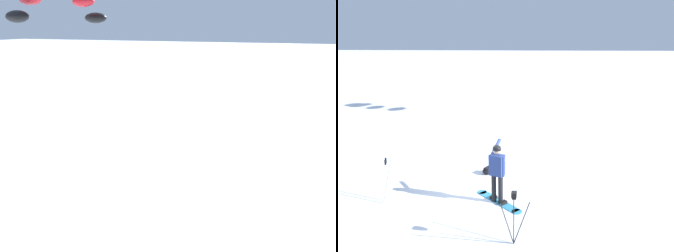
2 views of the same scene
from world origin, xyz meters
The scene contains 1 object.
traction_kite centered at (4.92, 10.34, 7.71)m, with size 4.23×2.70×1.34m.
Camera 1 is at (-7.25, 0.68, 6.97)m, focal length 39.13 mm.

